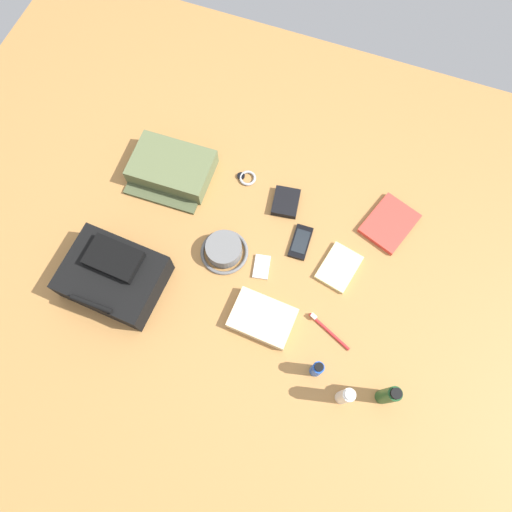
# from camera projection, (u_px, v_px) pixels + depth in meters

# --- Properties ---
(ground_plane) EXTENTS (2.64, 2.02, 0.02)m
(ground_plane) POSITION_uv_depth(u_px,v_px,m) (256.00, 261.00, 1.61)
(ground_plane) COLOR #A06E3A
(ground_plane) RESTS_ON ground
(backpack) EXTENTS (0.32, 0.26, 0.13)m
(backpack) POSITION_uv_depth(u_px,v_px,m) (114.00, 276.00, 1.52)
(backpack) COLOR black
(backpack) RESTS_ON ground_plane
(toiletry_pouch) EXTENTS (0.29, 0.25, 0.07)m
(toiletry_pouch) POSITION_uv_depth(u_px,v_px,m) (172.00, 169.00, 1.68)
(toiletry_pouch) COLOR #56603D
(toiletry_pouch) RESTS_ON ground_plane
(bucket_hat) EXTENTS (0.17, 0.17, 0.06)m
(bucket_hat) POSITION_uv_depth(u_px,v_px,m) (224.00, 250.00, 1.58)
(bucket_hat) COLOR #606060
(bucket_hat) RESTS_ON ground_plane
(shampoo_bottle) EXTENTS (0.04, 0.04, 0.17)m
(shampoo_bottle) POSITION_uv_depth(u_px,v_px,m) (388.00, 395.00, 1.36)
(shampoo_bottle) COLOR #19471E
(shampoo_bottle) RESTS_ON ground_plane
(toothpaste_tube) EXTENTS (0.04, 0.04, 0.16)m
(toothpaste_tube) POSITION_uv_depth(u_px,v_px,m) (345.00, 396.00, 1.37)
(toothpaste_tube) COLOR white
(toothpaste_tube) RESTS_ON ground_plane
(deodorant_spray) EXTENTS (0.04, 0.04, 0.11)m
(deodorant_spray) POSITION_uv_depth(u_px,v_px,m) (317.00, 369.00, 1.42)
(deodorant_spray) COLOR blue
(deodorant_spray) RESTS_ON ground_plane
(paperback_novel) EXTENTS (0.20, 0.23, 0.02)m
(paperback_novel) POSITION_uv_depth(u_px,v_px,m) (390.00, 223.00, 1.63)
(paperback_novel) COLOR red
(paperback_novel) RESTS_ON ground_plane
(cell_phone) EXTENTS (0.06, 0.13, 0.01)m
(cell_phone) POSITION_uv_depth(u_px,v_px,m) (301.00, 242.00, 1.61)
(cell_phone) COLOR black
(cell_phone) RESTS_ON ground_plane
(media_player) EXTENTS (0.07, 0.09, 0.01)m
(media_player) POSITION_uv_depth(u_px,v_px,m) (262.00, 267.00, 1.58)
(media_player) COLOR #B7B7BC
(media_player) RESTS_ON ground_plane
(wristwatch) EXTENTS (0.07, 0.06, 0.01)m
(wristwatch) POSITION_uv_depth(u_px,v_px,m) (247.00, 178.00, 1.70)
(wristwatch) COLOR #99999E
(wristwatch) RESTS_ON ground_plane
(toothbrush) EXTENTS (0.16, 0.08, 0.02)m
(toothbrush) POSITION_uv_depth(u_px,v_px,m) (327.00, 329.00, 1.51)
(toothbrush) COLOR red
(toothbrush) RESTS_ON ground_plane
(wallet) EXTENTS (0.11, 0.12, 0.02)m
(wallet) POSITION_uv_depth(u_px,v_px,m) (286.00, 202.00, 1.66)
(wallet) COLOR black
(wallet) RESTS_ON ground_plane
(notepad) EXTENTS (0.14, 0.17, 0.02)m
(notepad) POSITION_uv_depth(u_px,v_px,m) (339.00, 267.00, 1.58)
(notepad) COLOR beige
(notepad) RESTS_ON ground_plane
(folded_towel) EXTENTS (0.21, 0.15, 0.04)m
(folded_towel) POSITION_uv_depth(u_px,v_px,m) (262.00, 318.00, 1.51)
(folded_towel) COLOR beige
(folded_towel) RESTS_ON ground_plane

